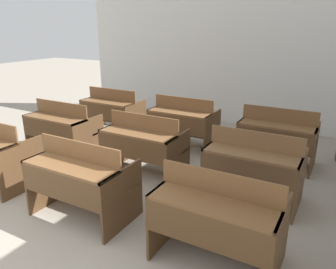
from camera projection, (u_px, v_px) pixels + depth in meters
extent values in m
cube|color=silver|center=(213.00, 52.00, 7.26)|extent=(6.50, 0.06, 3.14)
cube|color=brown|center=(22.00, 168.00, 4.32)|extent=(0.03, 0.72, 0.70)
cube|color=brown|center=(9.00, 151.00, 4.74)|extent=(1.14, 0.28, 0.03)
cube|color=brown|center=(12.00, 167.00, 4.82)|extent=(1.09, 0.04, 0.04)
cube|color=brown|center=(50.00, 177.00, 4.05)|extent=(0.03, 0.72, 0.70)
cube|color=brown|center=(123.00, 199.00, 3.53)|extent=(0.03, 0.72, 0.70)
cube|color=brown|center=(70.00, 167.00, 3.53)|extent=(1.14, 0.35, 0.03)
cube|color=brown|center=(60.00, 187.00, 3.45)|extent=(1.09, 0.02, 0.32)
cube|color=brown|center=(79.00, 151.00, 3.63)|extent=(1.14, 0.02, 0.22)
cube|color=brown|center=(96.00, 176.00, 3.95)|extent=(1.14, 0.28, 0.03)
cube|color=brown|center=(98.00, 195.00, 4.04)|extent=(1.09, 0.04, 0.04)
cube|color=brown|center=(166.00, 211.00, 3.31)|extent=(0.03, 0.72, 0.70)
cube|color=brown|center=(280.00, 246.00, 2.79)|extent=(0.03, 0.72, 0.70)
cube|color=brown|center=(212.00, 205.00, 2.79)|extent=(1.14, 0.35, 0.03)
cube|color=brown|center=(204.00, 232.00, 2.71)|extent=(1.09, 0.02, 0.32)
cube|color=brown|center=(220.00, 183.00, 2.89)|extent=(1.14, 0.02, 0.22)
cube|color=brown|center=(226.00, 211.00, 3.21)|extent=(1.14, 0.28, 0.03)
cube|color=brown|center=(225.00, 233.00, 3.29)|extent=(1.09, 0.04, 0.04)
cube|color=brown|center=(42.00, 129.00, 5.88)|extent=(0.03, 0.72, 0.70)
cube|color=brown|center=(89.00, 140.00, 5.37)|extent=(0.03, 0.72, 0.70)
cube|color=brown|center=(54.00, 118.00, 5.37)|extent=(1.14, 0.35, 0.03)
cube|color=brown|center=(47.00, 131.00, 5.29)|extent=(1.09, 0.02, 0.32)
cube|color=brown|center=(61.00, 108.00, 5.46)|extent=(1.14, 0.02, 0.22)
cube|color=brown|center=(73.00, 128.00, 5.79)|extent=(1.14, 0.28, 0.03)
cube|color=brown|center=(75.00, 142.00, 5.87)|extent=(1.09, 0.04, 0.04)
cube|color=brown|center=(115.00, 145.00, 5.12)|extent=(0.03, 0.72, 0.70)
cube|color=brown|center=(178.00, 159.00, 4.60)|extent=(0.03, 0.72, 0.70)
cube|color=brown|center=(137.00, 134.00, 4.60)|extent=(1.14, 0.35, 0.03)
cube|color=brown|center=(131.00, 149.00, 4.52)|extent=(1.09, 0.02, 0.32)
cube|color=brown|center=(144.00, 122.00, 4.70)|extent=(1.14, 0.02, 0.22)
cube|color=brown|center=(153.00, 144.00, 5.02)|extent=(1.14, 0.28, 0.03)
cube|color=brown|center=(153.00, 159.00, 5.11)|extent=(1.09, 0.04, 0.04)
cube|color=brown|center=(212.00, 165.00, 4.38)|extent=(0.03, 0.72, 0.70)
cube|color=brown|center=(300.00, 184.00, 3.87)|extent=(0.03, 0.72, 0.70)
cube|color=brown|center=(251.00, 154.00, 3.87)|extent=(1.14, 0.35, 0.03)
cube|color=brown|center=(246.00, 173.00, 3.79)|extent=(1.09, 0.02, 0.32)
cube|color=brown|center=(256.00, 140.00, 3.96)|extent=(1.14, 0.02, 0.22)
cube|color=brown|center=(258.00, 164.00, 4.29)|extent=(1.14, 0.28, 0.03)
cube|color=brown|center=(256.00, 182.00, 4.37)|extent=(1.09, 0.04, 0.04)
cube|color=brown|center=(93.00, 113.00, 6.98)|extent=(0.03, 0.72, 0.70)
cube|color=brown|center=(136.00, 120.00, 6.47)|extent=(0.03, 0.72, 0.70)
cube|color=brown|center=(107.00, 102.00, 6.47)|extent=(1.14, 0.35, 0.03)
cube|color=brown|center=(102.00, 112.00, 6.39)|extent=(1.09, 0.02, 0.32)
cube|color=brown|center=(112.00, 94.00, 6.56)|extent=(1.14, 0.02, 0.22)
cube|color=brown|center=(120.00, 111.00, 6.89)|extent=(1.14, 0.28, 0.03)
cube|color=brown|center=(120.00, 123.00, 6.97)|extent=(1.09, 0.04, 0.04)
cube|color=brown|center=(158.00, 124.00, 6.22)|extent=(0.03, 0.72, 0.70)
cube|color=brown|center=(212.00, 133.00, 5.71)|extent=(0.03, 0.72, 0.70)
cube|color=brown|center=(179.00, 112.00, 5.71)|extent=(1.14, 0.35, 0.03)
cube|color=brown|center=(175.00, 124.00, 5.62)|extent=(1.09, 0.02, 0.32)
cube|color=brown|center=(184.00, 103.00, 5.80)|extent=(1.14, 0.02, 0.22)
cube|color=brown|center=(189.00, 122.00, 6.13)|extent=(1.14, 0.28, 0.03)
cube|color=brown|center=(189.00, 135.00, 6.21)|extent=(1.09, 0.04, 0.04)
cube|color=brown|center=(243.00, 137.00, 5.48)|extent=(0.03, 0.72, 0.70)
cube|color=brown|center=(314.00, 149.00, 4.96)|extent=(0.03, 0.72, 0.70)
cube|color=brown|center=(277.00, 126.00, 4.96)|extent=(1.14, 0.35, 0.03)
cube|color=brown|center=(273.00, 140.00, 4.88)|extent=(1.09, 0.02, 0.32)
cube|color=brown|center=(280.00, 115.00, 5.05)|extent=(1.14, 0.02, 0.22)
cube|color=brown|center=(280.00, 136.00, 5.38)|extent=(1.14, 0.28, 0.03)
cube|color=brown|center=(278.00, 150.00, 5.46)|extent=(1.09, 0.04, 0.04)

